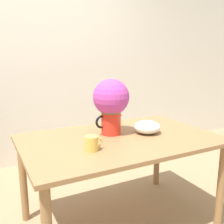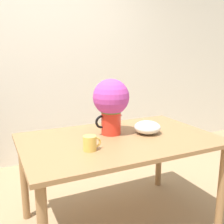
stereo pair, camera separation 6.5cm
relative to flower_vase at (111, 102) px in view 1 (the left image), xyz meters
name	(u,v)px [view 1 (the left image)]	position (x,y,z in m)	size (l,w,h in m)	color
wall_back	(39,60)	(-0.22, 1.49, 0.30)	(8.00, 0.05, 2.60)	silver
table	(120,149)	(0.02, -0.12, -0.35)	(1.47, 0.94, 0.74)	olive
flower_vase	(111,102)	(0.00, 0.00, 0.00)	(0.29, 0.29, 0.44)	red
coffee_mug	(92,143)	(-0.28, -0.27, -0.21)	(0.13, 0.09, 0.10)	gold
white_bowl	(147,127)	(0.27, -0.11, -0.21)	(0.21, 0.21, 0.10)	silver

